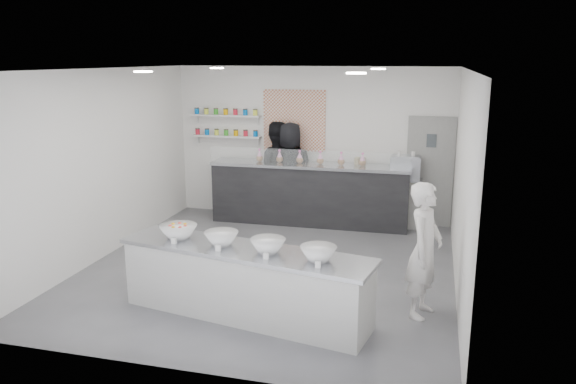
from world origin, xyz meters
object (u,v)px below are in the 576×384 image
object	(u,v)px
staff_left	(276,170)
staff_right	(290,171)
back_bar	(310,194)
espresso_machine	(405,168)
woman_prep	(424,250)
prep_counter	(245,283)
espresso_ledge	(387,202)

from	to	relation	value
staff_left	staff_right	size ratio (longest dim) A/B	1.00
back_bar	staff_right	size ratio (longest dim) A/B	1.97
espresso_machine	woman_prep	world-z (taller)	woman_prep
prep_counter	woman_prep	world-z (taller)	woman_prep
espresso_machine	back_bar	bearing A→B (deg)	-171.74
back_bar	espresso_ledge	bearing A→B (deg)	8.96
espresso_machine	staff_left	distance (m)	2.54
prep_counter	staff_right	world-z (taller)	staff_right
back_bar	espresso_ledge	xyz separation A→B (m)	(1.48, 0.26, -0.12)
espresso_ledge	staff_right	distance (m)	2.00
espresso_ledge	espresso_machine	xyz separation A→B (m)	(0.31, 0.00, 0.68)
staff_right	espresso_ledge	bearing A→B (deg)	166.42
prep_counter	espresso_machine	bearing A→B (deg)	79.68
staff_left	staff_right	world-z (taller)	staff_left
espresso_machine	staff_left	xyz separation A→B (m)	(-2.53, -0.01, -0.18)
back_bar	espresso_machine	xyz separation A→B (m)	(1.78, 0.26, 0.56)
espresso_ledge	staff_left	xyz separation A→B (m)	(-2.22, -0.01, 0.50)
woman_prep	espresso_machine	bearing A→B (deg)	23.00
prep_counter	staff_left	size ratio (longest dim) A/B	1.68
prep_counter	staff_left	bearing A→B (deg)	111.48
woman_prep	espresso_ledge	bearing A→B (deg)	27.49
woman_prep	staff_right	bearing A→B (deg)	51.55
prep_counter	espresso_machine	size ratio (longest dim) A/B	5.87
espresso_machine	woman_prep	bearing A→B (deg)	-83.25
back_bar	espresso_ledge	distance (m)	1.50
espresso_machine	woman_prep	xyz separation A→B (m)	(0.45, -3.81, -0.29)
prep_counter	espresso_ledge	size ratio (longest dim) A/B	2.59
prep_counter	espresso_machine	xyz separation A→B (m)	(1.68, 4.41, 0.70)
espresso_ledge	prep_counter	bearing A→B (deg)	-107.31
prep_counter	staff_left	xyz separation A→B (m)	(-0.85, 4.40, 0.53)
back_bar	staff_left	size ratio (longest dim) A/B	1.97
woman_prep	back_bar	bearing A→B (deg)	48.41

